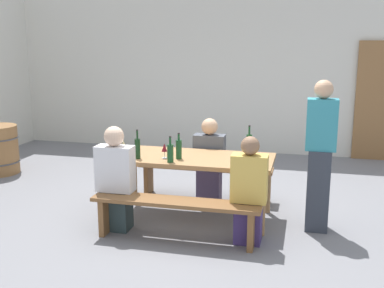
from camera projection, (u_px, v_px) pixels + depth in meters
name	position (u px, v px, depth m)	size (l,w,h in m)	color
ground_plane	(192.00, 216.00, 5.67)	(24.00, 24.00, 0.00)	slate
back_wall	(239.00, 68.00, 8.83)	(14.00, 0.20, 3.20)	silver
wooden_door	(382.00, 102.00, 8.21)	(0.90, 0.06, 2.10)	olive
tasting_table	(192.00, 163.00, 5.53)	(1.90, 0.85, 0.75)	#9E7247
bench_near	(175.00, 209.00, 4.91)	(1.80, 0.30, 0.45)	brown
bench_far	(205.00, 173.00, 6.28)	(1.80, 0.30, 0.45)	brown
wine_bottle_0	(179.00, 149.00, 5.38)	(0.07, 0.07, 0.30)	#194723
wine_bottle_1	(138.00, 148.00, 5.38)	(0.06, 0.06, 0.34)	#143319
wine_bottle_2	(249.00, 144.00, 5.55)	(0.07, 0.07, 0.36)	#194723
wine_bottle_3	(170.00, 153.00, 5.22)	(0.07, 0.07, 0.30)	#194723
wine_glass_0	(123.00, 144.00, 5.58)	(0.07, 0.07, 0.18)	silver
wine_glass_1	(164.00, 148.00, 5.40)	(0.06, 0.06, 0.18)	silver
seated_guest_near_0	(116.00, 181.00, 5.18)	(0.41, 0.24, 1.18)	#293839
seated_guest_near_1	(249.00, 193.00, 4.84)	(0.37, 0.24, 1.14)	#402F69
seated_guest_far_0	(209.00, 163.00, 6.08)	(0.40, 0.24, 1.12)	#584A71
standing_host	(320.00, 158.00, 5.11)	(0.32, 0.24, 1.68)	#313742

